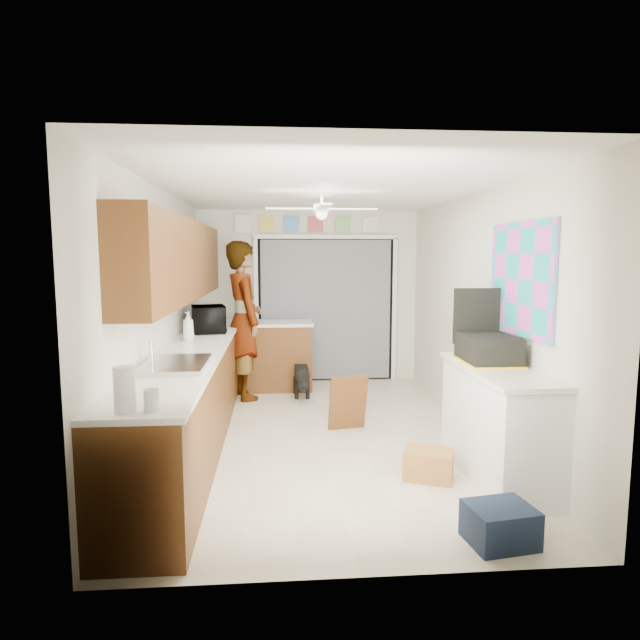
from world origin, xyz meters
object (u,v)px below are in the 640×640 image
object	(u,v)px
microwave	(209,319)
cardboard_box	(428,464)
paper_towel_roll	(125,389)
dog	(301,379)
man	(244,320)
navy_crate	(500,525)
suitcase	(488,349)
soap_bottle	(188,326)

from	to	relation	value
microwave	cardboard_box	bearing A→B (deg)	-149.15
paper_towel_roll	dog	distance (m)	4.07
paper_towel_roll	man	distance (m)	3.83
navy_crate	dog	size ratio (longest dim) A/B	0.70
cardboard_box	dog	world-z (taller)	dog
cardboard_box	navy_crate	distance (m)	1.04
paper_towel_roll	navy_crate	world-z (taller)	paper_towel_roll
paper_towel_roll	man	size ratio (longest dim) A/B	0.13
navy_crate	man	size ratio (longest dim) A/B	0.20
suitcase	man	distance (m)	3.39
suitcase	dog	xyz separation A→B (m)	(-1.47, 2.56, -0.83)
cardboard_box	navy_crate	bearing A→B (deg)	-80.33
microwave	suitcase	world-z (taller)	microwave
microwave	paper_towel_roll	distance (m)	3.32
man	dog	world-z (taller)	man
suitcase	navy_crate	size ratio (longest dim) A/B	1.35
microwave	suitcase	bearing A→B (deg)	-140.38
microwave	man	bearing A→B (deg)	-49.78
microwave	cardboard_box	xyz separation A→B (m)	(2.06, -2.24, -0.97)
paper_towel_roll	cardboard_box	bearing A→B (deg)	26.88
microwave	navy_crate	bearing A→B (deg)	-157.39
suitcase	cardboard_box	bearing A→B (deg)	-162.41
suitcase	cardboard_box	xyz separation A→B (m)	(-0.54, -0.16, -0.94)
man	dog	xyz separation A→B (m)	(0.75, 0.00, -0.79)
microwave	soap_bottle	distance (m)	0.66
microwave	dog	xyz separation A→B (m)	(1.12, 0.48, -0.87)
suitcase	navy_crate	xyz separation A→B (m)	(-0.36, -1.19, -0.93)
soap_bottle	paper_towel_roll	world-z (taller)	soap_bottle
suitcase	dog	world-z (taller)	suitcase
man	paper_towel_roll	bearing A→B (deg)	154.39
soap_bottle	suitcase	size ratio (longest dim) A/B	0.57
dog	man	bearing A→B (deg)	179.08
microwave	man	xyz separation A→B (m)	(0.38, 0.48, -0.08)
navy_crate	soap_bottle	bearing A→B (deg)	132.13
dog	microwave	bearing A→B (deg)	-157.63
microwave	paper_towel_roll	bearing A→B (deg)	167.06
dog	soap_bottle	bearing A→B (deg)	-139.17
suitcase	cardboard_box	world-z (taller)	suitcase
cardboard_box	dog	distance (m)	2.88
navy_crate	dog	bearing A→B (deg)	106.49
paper_towel_roll	microwave	bearing A→B (deg)	88.81
soap_bottle	cardboard_box	size ratio (longest dim) A/B	0.80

